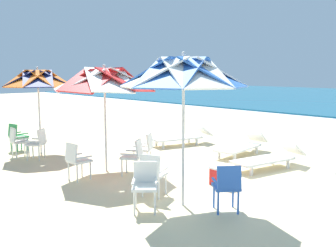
% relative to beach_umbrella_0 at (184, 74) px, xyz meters
% --- Properties ---
extents(ground_plane, '(80.00, 80.00, 0.00)m').
position_rel_beach_umbrella_0_xyz_m(ground_plane, '(-0.25, 2.67, -2.41)').
color(ground_plane, beige).
extents(beach_umbrella_0, '(2.29, 2.29, 2.80)m').
position_rel_beach_umbrella_0_xyz_m(beach_umbrella_0, '(0.00, 0.00, 0.00)').
color(beach_umbrella_0, silver).
rests_on(beach_umbrella_0, ground).
extents(plastic_chair_0, '(0.59, 0.61, 0.87)m').
position_rel_beach_umbrella_0_xyz_m(plastic_chair_0, '(-0.74, -0.11, -1.91)').
color(plastic_chair_0, white).
rests_on(plastic_chair_0, ground).
extents(plastic_chair_1, '(0.63, 0.62, 0.87)m').
position_rel_beach_umbrella_0_xyz_m(plastic_chair_1, '(0.77, 0.32, -1.91)').
color(plastic_chair_1, blue).
rests_on(plastic_chair_1, ground).
extents(plastic_chair_2, '(0.63, 0.63, 0.87)m').
position_rel_beach_umbrella_0_xyz_m(plastic_chair_2, '(-0.27, -0.67, -1.91)').
color(plastic_chair_2, white).
rests_on(plastic_chair_2, ground).
extents(beach_umbrella_1, '(2.53, 2.53, 2.64)m').
position_rel_beach_umbrella_0_xyz_m(beach_umbrella_1, '(-3.04, 0.29, -0.16)').
color(beach_umbrella_1, silver).
rests_on(beach_umbrella_1, ground).
extents(plastic_chair_3, '(0.47, 0.50, 0.87)m').
position_rel_beach_umbrella_0_xyz_m(plastic_chair_3, '(-2.76, -0.67, -1.91)').
color(plastic_chair_3, white).
rests_on(plastic_chair_3, ground).
extents(plastic_chair_4, '(0.63, 0.62, 0.87)m').
position_rel_beach_umbrella_0_xyz_m(plastic_chair_4, '(-2.23, 0.55, -1.91)').
color(plastic_chair_4, white).
rests_on(plastic_chair_4, ground).
extents(plastic_chair_5, '(0.63, 0.62, 0.87)m').
position_rel_beach_umbrella_0_xyz_m(plastic_chair_5, '(-2.79, 1.32, -1.91)').
color(plastic_chair_5, white).
rests_on(plastic_chair_5, ground).
extents(beach_umbrella_2, '(2.10, 2.10, 2.62)m').
position_rel_beach_umbrella_0_xyz_m(beach_umbrella_2, '(-6.19, -0.05, -0.17)').
color(beach_umbrella_2, silver).
rests_on(beach_umbrella_2, ground).
extents(plastic_chair_6, '(0.46, 0.49, 0.87)m').
position_rel_beach_umbrella_0_xyz_m(plastic_chair_6, '(-6.05, -0.79, -1.91)').
color(plastic_chair_6, white).
rests_on(plastic_chair_6, ground).
extents(plastic_chair_7, '(0.63, 0.63, 0.87)m').
position_rel_beach_umbrella_0_xyz_m(plastic_chair_7, '(-5.36, -0.48, -1.91)').
color(plastic_chair_7, white).
rests_on(plastic_chair_7, ground).
extents(plastic_chair_8, '(0.52, 0.54, 0.87)m').
position_rel_beach_umbrella_0_xyz_m(plastic_chair_8, '(-6.92, -0.49, -1.91)').
color(plastic_chair_8, '#2D8C4C').
rests_on(plastic_chair_8, ground).
extents(sun_lounger_1, '(0.99, 2.22, 0.62)m').
position_rel_beach_umbrella_0_xyz_m(sun_lounger_1, '(-0.43, 3.47, -2.13)').
color(sun_lounger_1, white).
rests_on(sun_lounger_1, ground).
extents(sun_lounger_2, '(0.89, 2.21, 0.62)m').
position_rel_beach_umbrella_0_xyz_m(sun_lounger_2, '(-1.85, 4.26, -2.13)').
color(sun_lounger_2, white).
rests_on(sun_lounger_2, ground).
extents(sun_lounger_3, '(1.12, 2.23, 0.62)m').
position_rel_beach_umbrella_0_xyz_m(sun_lounger_3, '(-4.17, 4.02, -2.13)').
color(sun_lounger_3, white).
rests_on(sun_lounger_3, ground).
extents(cooler_box, '(0.50, 0.34, 0.40)m').
position_rel_beach_umbrella_0_xyz_m(cooler_box, '(-0.28, 1.47, -2.21)').
color(cooler_box, red).
rests_on(cooler_box, ground).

